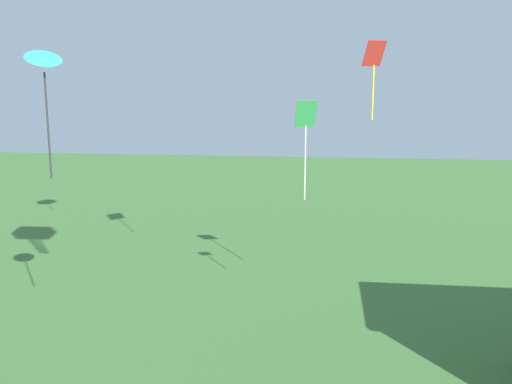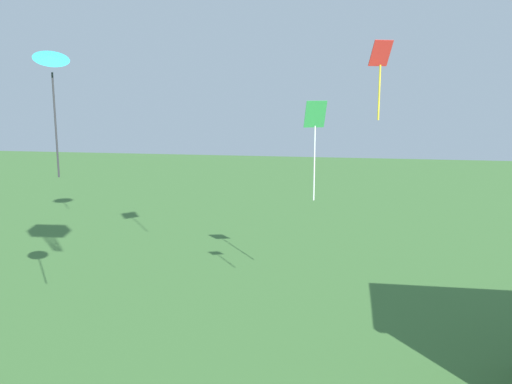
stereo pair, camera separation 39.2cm
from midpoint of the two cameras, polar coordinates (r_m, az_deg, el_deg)
kite_cyan_delta at (r=15.98m, az=-19.09°, el=11.95°), size 1.27×1.25×3.40m
kite_green_diamond at (r=20.85m, az=6.46°, el=6.26°), size 0.85×0.64×3.65m
kite_red_diamond at (r=15.67m, az=13.04°, el=12.20°), size 0.64×0.56×2.06m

